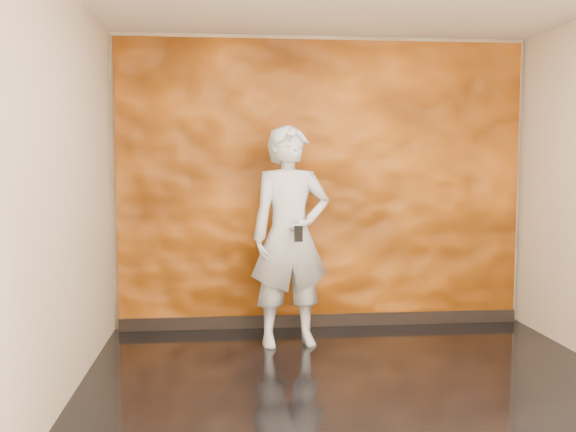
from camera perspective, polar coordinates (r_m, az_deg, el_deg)
name	(u,v)px	position (r m, az deg, el deg)	size (l,w,h in m)	color
room	(367,193)	(4.28, 7.06, 2.03)	(4.02, 4.02, 2.81)	black
feature_wall	(322,185)	(6.21, 3.06, 2.77)	(3.90, 0.06, 2.75)	orange
baseboard	(322,320)	(6.36, 3.06, -9.22)	(3.90, 0.04, 0.12)	black
man	(290,236)	(5.57, 0.21, -1.83)	(0.70, 0.46, 1.92)	#9296A0
phone	(299,234)	(5.28, 0.94, -1.60)	(0.07, 0.01, 0.13)	black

